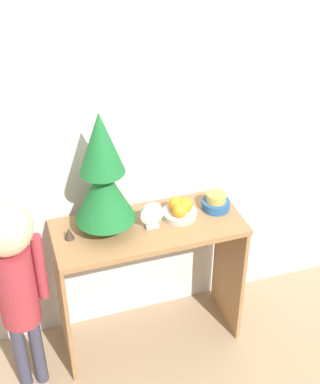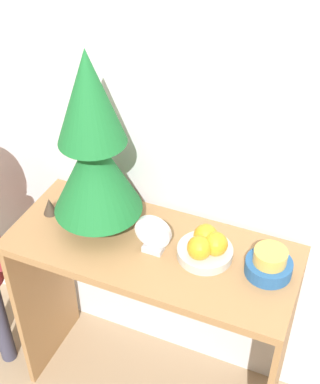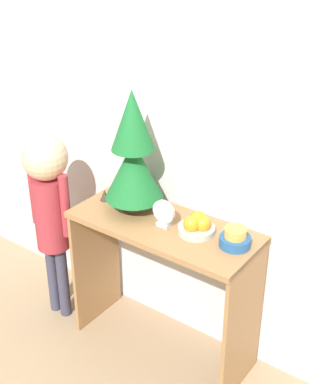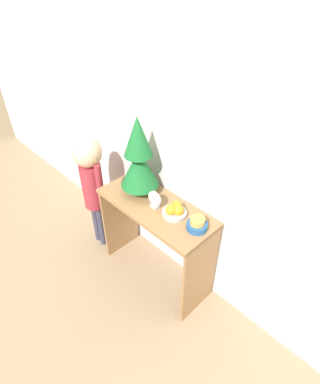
{
  "view_description": "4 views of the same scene",
  "coord_description": "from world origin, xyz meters",
  "views": [
    {
      "loc": [
        -0.6,
        -1.83,
        2.37
      ],
      "look_at": [
        0.07,
        0.23,
        0.95
      ],
      "focal_mm": 50.0,
      "sensor_mm": 36.0,
      "label": 1
    },
    {
      "loc": [
        0.51,
        -0.94,
        1.98
      ],
      "look_at": [
        0.02,
        0.23,
        0.99
      ],
      "focal_mm": 50.0,
      "sensor_mm": 36.0,
      "label": 2
    },
    {
      "loc": [
        1.29,
        -1.61,
        2.11
      ],
      "look_at": [
        -0.0,
        0.17,
        0.97
      ],
      "focal_mm": 50.0,
      "sensor_mm": 36.0,
      "label": 3
    },
    {
      "loc": [
        1.25,
        -0.97,
        2.19
      ],
      "look_at": [
        0.06,
        0.2,
        0.94
      ],
      "focal_mm": 28.0,
      "sensor_mm": 36.0,
      "label": 4
    }
  ],
  "objects": [
    {
      "name": "singing_bowl",
      "position": [
        0.37,
        0.23,
        0.82
      ],
      "size": [
        0.14,
        0.14,
        0.09
      ],
      "color": "#235189",
      "rests_on": "console_table"
    },
    {
      "name": "console_table",
      "position": [
        0.0,
        0.2,
        0.58
      ],
      "size": [
        0.95,
        0.4,
        0.78
      ],
      "color": "olive",
      "rests_on": "ground_plane"
    },
    {
      "name": "mini_tree",
      "position": [
        -0.21,
        0.23,
        1.09
      ],
      "size": [
        0.29,
        0.29,
        0.62
      ],
      "color": "#4C3828",
      "rests_on": "console_table"
    },
    {
      "name": "desk_clock",
      "position": [
        0.01,
        0.18,
        0.85
      ],
      "size": [
        0.12,
        0.04,
        0.14
      ],
      "color": "#B2B2B7",
      "rests_on": "console_table"
    },
    {
      "name": "back_wall",
      "position": [
        0.0,
        0.45,
        1.25
      ],
      "size": [
        7.0,
        0.05,
        2.5
      ],
      "primitive_type": "cube",
      "color": "silver",
      "rests_on": "ground_plane"
    },
    {
      "name": "figurine",
      "position": [
        -0.39,
        0.22,
        0.81
      ],
      "size": [
        0.05,
        0.05,
        0.06
      ],
      "color": "#382D23",
      "rests_on": "console_table"
    },
    {
      "name": "fruit_bowl",
      "position": [
        0.17,
        0.23,
        0.82
      ],
      "size": [
        0.18,
        0.18,
        0.1
      ],
      "color": "#B7B2A8",
      "rests_on": "console_table"
    }
  ]
}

